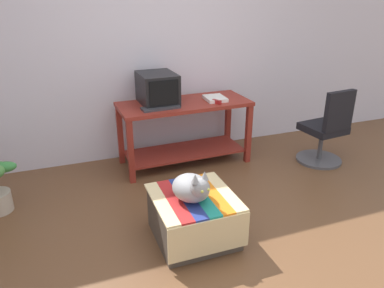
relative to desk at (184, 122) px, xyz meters
name	(u,v)px	position (x,y,z in m)	size (l,w,h in m)	color
ground_plane	(227,247)	(-0.21, -1.60, -0.50)	(14.00, 14.00, 0.00)	brown
back_wall	(153,45)	(-0.21, 0.45, 0.80)	(8.00, 0.10, 2.60)	silver
desk	(184,122)	(0.00, 0.00, 0.00)	(1.47, 0.63, 0.73)	maroon
tv_monitor	(157,89)	(-0.28, 0.07, 0.39)	(0.39, 0.48, 0.33)	black
keyboard	(161,108)	(-0.31, -0.14, 0.24)	(0.40, 0.15, 0.02)	#333338
book	(215,98)	(0.35, -0.04, 0.25)	(0.22, 0.27, 0.04)	white
ottoman_with_blanket	(194,217)	(-0.41, -1.38, -0.30)	(0.64, 0.67, 0.38)	#4C4238
cat	(193,188)	(-0.44, -1.43, 0.00)	(0.38, 0.41, 0.28)	gray
office_chair	(326,132)	(1.51, -0.58, -0.11)	(0.52, 0.52, 0.89)	#4C4C51
stapler	(217,102)	(0.32, -0.17, 0.25)	(0.04, 0.11, 0.04)	#A31E1E
pen	(213,99)	(0.35, 0.00, 0.24)	(0.01, 0.01, 0.14)	#B7B7BC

